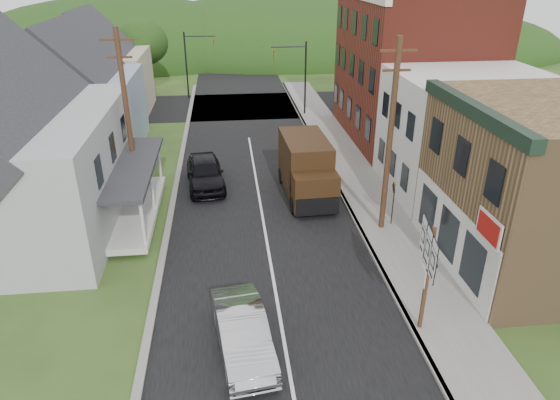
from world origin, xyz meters
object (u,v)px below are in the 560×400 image
object	(u,v)px
silver_sedan	(243,333)
delivery_van	(307,169)
warning_sign	(393,197)
dark_sedan	(205,173)
route_sign_cluster	(427,265)

from	to	relation	value
silver_sedan	delivery_van	xyz separation A→B (m)	(4.00, 11.77, 0.87)
warning_sign	delivery_van	bearing A→B (deg)	137.77
dark_sedan	delivery_van	bearing A→B (deg)	-24.80
silver_sedan	delivery_van	world-z (taller)	delivery_van
silver_sedan	warning_sign	size ratio (longest dim) A/B	1.99
delivery_van	dark_sedan	bearing A→B (deg)	158.72
route_sign_cluster	warning_sign	bearing A→B (deg)	89.64
dark_sedan	delivery_van	distance (m)	5.90
silver_sedan	dark_sedan	world-z (taller)	dark_sedan
silver_sedan	dark_sedan	bearing A→B (deg)	88.66
dark_sedan	silver_sedan	bearing A→B (deg)	-89.36
silver_sedan	route_sign_cluster	size ratio (longest dim) A/B	1.14
route_sign_cluster	warning_sign	world-z (taller)	route_sign_cluster
silver_sedan	dark_sedan	xyz separation A→B (m)	(-1.53, 13.67, 0.11)
dark_sedan	warning_sign	xyz separation A→B (m)	(9.08, -5.85, 0.75)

